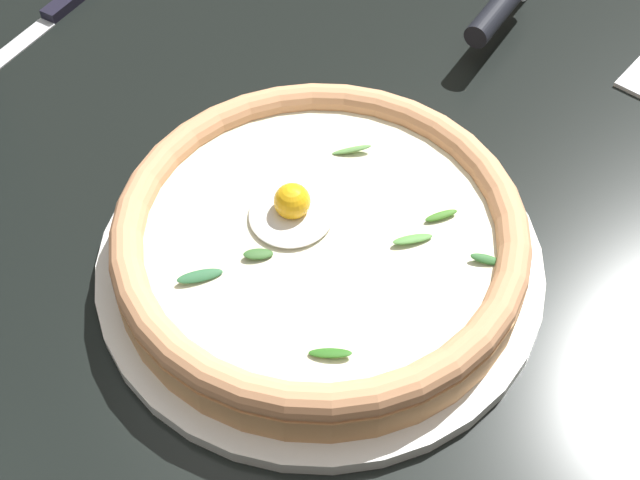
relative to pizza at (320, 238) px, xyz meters
The scene contains 4 objects.
ground_plane 0.06m from the pizza, 33.12° to the left, with size 2.40×2.40×0.03m, color black.
pizza_plate 0.03m from the pizza, 73.96° to the left, with size 0.33×0.33×0.01m, color white.
pizza is the anchor object (origin of this frame).
table_knife 0.39m from the pizza, 119.91° to the right, with size 0.23×0.06×0.01m.
Camera 1 is at (0.33, 0.11, 0.52)m, focal length 49.65 mm.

